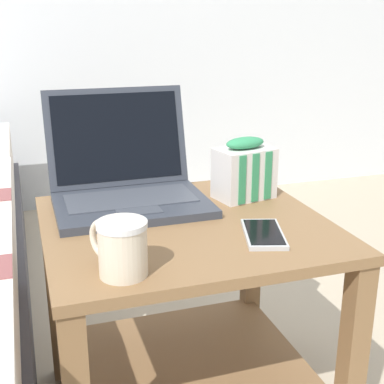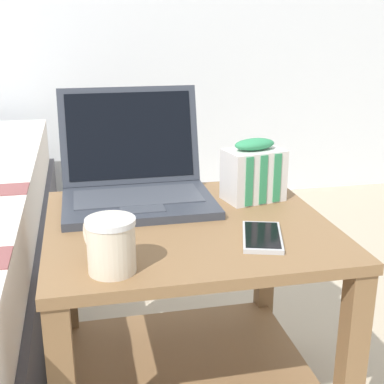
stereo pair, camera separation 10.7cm
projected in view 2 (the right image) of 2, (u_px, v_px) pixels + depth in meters
name	position (u px, v px, depth m)	size (l,w,h in m)	color
bedside_table	(188.00, 296.00, 1.19)	(0.59, 0.54, 0.49)	olive
laptop	(136.00, 179.00, 1.25)	(0.34, 0.32, 0.25)	#333842
mug_front_left	(110.00, 242.00, 0.90)	(0.09, 0.12, 0.10)	beige
snack_bag	(254.00, 172.00, 1.25)	(0.15, 0.11, 0.15)	silver
cell_phone	(262.00, 237.00, 1.04)	(0.11, 0.16, 0.01)	#B7BABC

